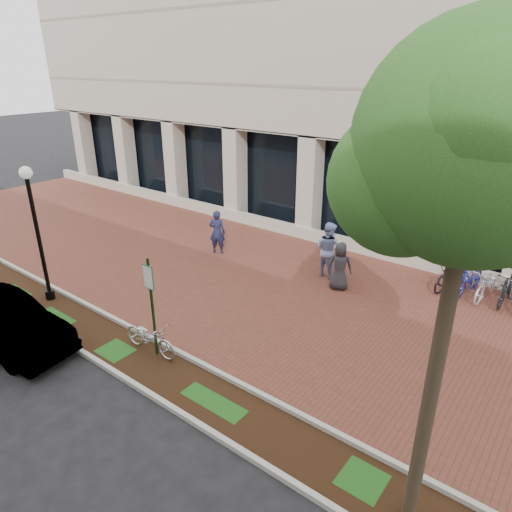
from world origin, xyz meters
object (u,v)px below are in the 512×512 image
Objects in this scene: lamppost at (37,228)px; street_tree at (480,161)px; pedestrian_left at (217,232)px; sedan_near_curb at (3,323)px; pedestrian_mid at (328,249)px; locked_bicycle at (150,337)px; bike_rack_cluster at (497,286)px; parking_sign at (151,296)px; pedestrian_right at (340,266)px.

lamppost is 12.24m from street_tree.
street_tree is 12.97m from pedestrian_left.
lamppost is 3.09m from sedan_near_curb.
sedan_near_curb is (-4.49, -8.91, -0.29)m from pedestrian_mid.
locked_bicycle is 0.41× the size of sedan_near_curb.
pedestrian_mid reaches higher than bike_rack_cluster.
parking_sign reaches higher than sedan_near_curb.
locked_bicycle is at bearing -64.09° from sedan_near_curb.
lamppost is at bearing -135.76° from bike_rack_cluster.
pedestrian_left is 5.19m from pedestrian_right.
lamppost is 1.01× the size of sedan_near_curb.
pedestrian_left is 4.45m from pedestrian_mid.
sedan_near_curb is at bearing -53.55° from lamppost.
street_tree is 1.80× the size of sedan_near_curb.
pedestrian_left reaches higher than bike_rack_cluster.
locked_bicycle is 6.92m from pedestrian_mid.
bike_rack_cluster is 0.86× the size of sedan_near_curb.
bike_rack_cluster is (11.09, 8.42, -1.85)m from lamppost.
parking_sign is 4.13m from sedan_near_curb.
pedestrian_mid is at bearing 128.08° from street_tree.
street_tree is at bearing 102.69° from pedestrian_right.
pedestrian_right is (-4.89, 6.62, -5.05)m from street_tree.
parking_sign reaches higher than pedestrian_mid.
pedestrian_left is at bearing -21.97° from pedestrian_right.
pedestrian_right is (6.84, 6.18, -1.57)m from lamppost.
bike_rack_cluster is (4.25, 2.24, -0.28)m from pedestrian_right.
bike_rack_cluster is at bearing -40.33° from locked_bicycle.
pedestrian_right is (1.91, 6.12, -0.88)m from parking_sign.
street_tree is 8.83m from locked_bicycle.
pedestrian_left reaches higher than locked_bicycle.
pedestrian_left is 8.10m from sedan_near_curb.
parking_sign is 1.66× the size of pedestrian_right.
lamppost is at bearing 28.88° from sedan_near_curb.
pedestrian_left is at bearing 19.48° from pedestrian_mid.
pedestrian_mid is (4.38, 0.81, 0.11)m from pedestrian_left.
sedan_near_curb is (-3.22, -2.13, 0.23)m from locked_bicycle.
pedestrian_mid is at bearing -34.32° from sedan_near_curb.
locked_bicycle is at bearing 0.58° from lamppost.
locked_bicycle is 1.07× the size of pedestrian_right.
street_tree is 4.65× the size of pedestrian_right.
bike_rack_cluster is (5.06, 1.59, -0.45)m from pedestrian_mid.
parking_sign reaches higher than pedestrian_right.
parking_sign is 10.45m from bike_rack_cluster.
street_tree is (11.73, -0.44, 3.48)m from lamppost.
street_tree is 3.83× the size of pedestrian_mid.
street_tree is 10.36m from bike_rack_cluster.
street_tree reaches higher than bike_rack_cluster.
bike_rack_cluster is (-0.64, 8.86, -5.33)m from street_tree.
street_tree is at bearing -97.24° from locked_bicycle.
parking_sign is at bearing 95.05° from pedestrian_left.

